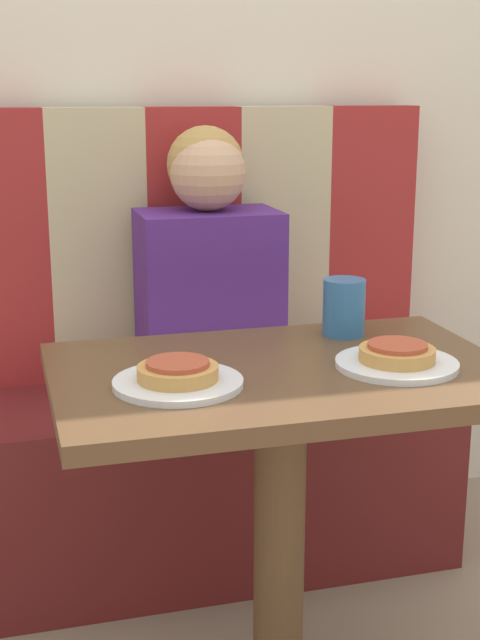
% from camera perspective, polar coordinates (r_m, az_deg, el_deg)
% --- Properties ---
extents(wall_back, '(7.00, 0.05, 2.60)m').
position_cam_1_polar(wall_back, '(2.41, -3.76, 16.87)').
color(wall_back, beige).
rests_on(wall_back, ground_plane).
extents(booth_seat, '(1.23, 0.46, 0.47)m').
position_cam_1_polar(booth_seat, '(2.34, -1.90, -9.88)').
color(booth_seat, '#5B1919').
rests_on(booth_seat, ground_plane).
extents(booth_backrest, '(1.23, 0.09, 0.69)m').
position_cam_1_polar(booth_backrest, '(2.34, -3.08, 5.01)').
color(booth_backrest, maroon).
rests_on(booth_backrest, booth_seat).
extents(dining_table, '(0.84, 0.56, 0.71)m').
position_cam_1_polar(dining_table, '(1.69, 2.61, -6.90)').
color(dining_table, brown).
rests_on(dining_table, ground_plane).
extents(person, '(0.34, 0.22, 0.65)m').
position_cam_1_polar(person, '(2.17, -2.04, 3.44)').
color(person, '#4C237A').
rests_on(person, booth_seat).
extents(plate_left, '(0.23, 0.23, 0.01)m').
position_cam_1_polar(plate_left, '(1.55, -3.99, -4.03)').
color(plate_left, white).
rests_on(plate_left, dining_table).
extents(plate_right, '(0.23, 0.23, 0.01)m').
position_cam_1_polar(plate_right, '(1.67, 9.99, -2.78)').
color(plate_right, white).
rests_on(plate_right, dining_table).
extents(pizza_left, '(0.14, 0.14, 0.03)m').
position_cam_1_polar(pizza_left, '(1.54, -4.00, -3.28)').
color(pizza_left, '#C68E47').
rests_on(pizza_left, plate_left).
extents(pizza_right, '(0.14, 0.14, 0.03)m').
position_cam_1_polar(pizza_right, '(1.67, 10.03, -2.08)').
color(pizza_right, '#C68E47').
rests_on(pizza_right, plate_right).
extents(drinking_cup, '(0.09, 0.09, 0.12)m').
position_cam_1_polar(drinking_cup, '(1.86, 6.66, 0.82)').
color(drinking_cup, '#2D669E').
rests_on(drinking_cup, dining_table).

